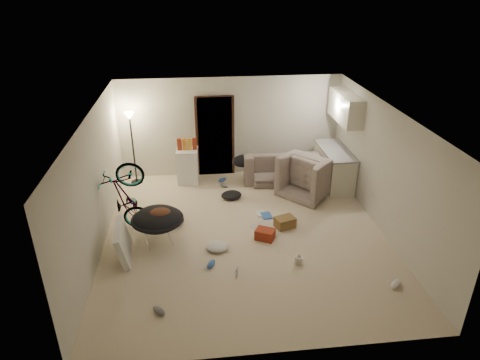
{
  "coord_description": "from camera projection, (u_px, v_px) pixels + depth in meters",
  "views": [
    {
      "loc": [
        -0.92,
        -7.19,
        4.71
      ],
      "look_at": [
        -0.04,
        0.6,
        0.92
      ],
      "focal_mm": 32.0,
      "sensor_mm": 36.0,
      "label": 1
    }
  ],
  "objects": [
    {
      "name": "book_asset",
      "position": [
        236.0,
        279.0,
        7.29
      ],
      "size": [
        0.24,
        0.21,
        0.02
      ],
      "primitive_type": "imported",
      "rotation": [
        0.0,
        0.0,
        1.18
      ],
      "color": "maroon",
      "rests_on": "floor"
    },
    {
      "name": "counter_top",
      "position": [
        336.0,
        150.0,
        10.21
      ],
      "size": [
        0.64,
        1.54,
        0.04
      ],
      "primitive_type": "cube",
      "color": "gray",
      "rests_on": "kitchen_counter"
    },
    {
      "name": "door_trim",
      "position": [
        215.0,
        137.0,
        10.72
      ],
      "size": [
        0.97,
        0.04,
        2.1
      ],
      "primitive_type": "cube",
      "color": "#361D13",
      "rests_on": "floor"
    },
    {
      "name": "shoe_2",
      "position": [
        211.0,
        264.0,
        7.61
      ],
      "size": [
        0.22,
        0.28,
        0.1
      ],
      "primitive_type": "ellipsoid",
      "rotation": [
        0.0,
        0.0,
        1.07
      ],
      "color": "#3361B9",
      "rests_on": "floor"
    },
    {
      "name": "saucer_chair",
      "position": [
        158.0,
        223.0,
        8.14
      ],
      "size": [
        1.0,
        1.0,
        0.71
      ],
      "color": "silver",
      "rests_on": "floor"
    },
    {
      "name": "hoodie",
      "position": [
        160.0,
        215.0,
        8.03
      ],
      "size": [
        0.55,
        0.49,
        0.22
      ],
      "primitive_type": "ellipsoid",
      "rotation": [
        0.0,
        0.0,
        0.21
      ],
      "color": "#482719",
      "rests_on": "saucer_chair"
    },
    {
      "name": "clothes_lump_a",
      "position": [
        172.0,
        220.0,
        8.89
      ],
      "size": [
        0.54,
        0.47,
        0.16
      ],
      "primitive_type": "ellipsoid",
      "rotation": [
        0.0,
        0.0,
        -0.08
      ],
      "color": "black",
      "rests_on": "floor"
    },
    {
      "name": "book_blue",
      "position": [
        267.0,
        216.0,
        9.19
      ],
      "size": [
        0.24,
        0.31,
        0.03
      ],
      "primitive_type": "cube",
      "rotation": [
        0.0,
        0.0,
        0.13
      ],
      "color": "#3361B9",
      "rests_on": "floor"
    },
    {
      "name": "bicycle",
      "position": [
        128.0,
        213.0,
        8.5
      ],
      "size": [
        1.62,
        0.76,
        0.92
      ],
      "primitive_type": "imported",
      "rotation": [
        0.0,
        -0.17,
        1.53
      ],
      "color": "black",
      "rests_on": "floor"
    },
    {
      "name": "floor",
      "position": [
        245.0,
        235.0,
        8.57
      ],
      "size": [
        5.5,
        6.0,
        0.02
      ],
      "primitive_type": "cube",
      "color": "beige",
      "rests_on": "ground"
    },
    {
      "name": "wall_front",
      "position": [
        275.0,
        281.0,
        5.33
      ],
      "size": [
        5.5,
        0.02,
        2.5
      ],
      "primitive_type": "cube",
      "color": "beige",
      "rests_on": "floor"
    },
    {
      "name": "shoe_3",
      "position": [
        159.0,
        311.0,
        6.56
      ],
      "size": [
        0.25,
        0.25,
        0.09
      ],
      "primitive_type": "ellipsoid",
      "rotation": [
        0.0,
        0.0,
        -0.79
      ],
      "color": "slate",
      "rests_on": "floor"
    },
    {
      "name": "book_white",
      "position": [
        261.0,
        214.0,
        9.28
      ],
      "size": [
        0.23,
        0.28,
        0.02
      ],
      "primitive_type": "cube",
      "rotation": [
        0.0,
        0.0,
        0.12
      ],
      "color": "silver",
      "rests_on": "floor"
    },
    {
      "name": "snack_box_2",
      "position": [
        189.0,
        144.0,
        10.31
      ],
      "size": [
        0.11,
        0.08,
        0.3
      ],
      "primitive_type": "cube",
      "rotation": [
        0.0,
        0.0,
        0.08
      ],
      "color": "gold",
      "rests_on": "mini_fridge"
    },
    {
      "name": "snack_box_0",
      "position": [
        179.0,
        145.0,
        10.29
      ],
      "size": [
        0.11,
        0.08,
        0.3
      ],
      "primitive_type": "cube",
      "rotation": [
        0.0,
        0.0,
        -0.14
      ],
      "color": "maroon",
      "rests_on": "mini_fridge"
    },
    {
      "name": "shoe_1",
      "position": [
        224.0,
        185.0,
        10.44
      ],
      "size": [
        0.25,
        0.24,
        0.09
      ],
      "primitive_type": "ellipsoid",
      "rotation": [
        0.0,
        0.0,
        -0.73
      ],
      "color": "slate",
      "rests_on": "floor"
    },
    {
      "name": "floor_lamp",
      "position": [
        131.0,
        133.0,
        10.13
      ],
      "size": [
        0.28,
        0.28,
        1.81
      ],
      "color": "black",
      "rests_on": "floor"
    },
    {
      "name": "clothes_lump_b",
      "position": [
        231.0,
        195.0,
        9.93
      ],
      "size": [
        0.59,
        0.55,
        0.15
      ],
      "primitive_type": "ellipsoid",
      "rotation": [
        0.0,
        0.0,
        0.34
      ],
      "color": "black",
      "rests_on": "floor"
    },
    {
      "name": "sofa",
      "position": [
        281.0,
        169.0,
        10.76
      ],
      "size": [
        1.92,
        0.8,
        0.56
      ],
      "primitive_type": "imported",
      "rotation": [
        0.0,
        0.0,
        3.11
      ],
      "color": "#353C35",
      "rests_on": "floor"
    },
    {
      "name": "drink_case_a",
      "position": [
        285.0,
        222.0,
        8.76
      ],
      "size": [
        0.46,
        0.39,
        0.22
      ],
      "primitive_type": "cube",
      "rotation": [
        0.0,
        0.0,
        0.33
      ],
      "color": "brown",
      "rests_on": "floor"
    },
    {
      "name": "drink_case_b",
      "position": [
        265.0,
        234.0,
        8.38
      ],
      "size": [
        0.44,
        0.4,
        0.21
      ],
      "primitive_type": "cube",
      "rotation": [
        0.0,
        0.0,
        -0.48
      ],
      "color": "maroon",
      "rests_on": "floor"
    },
    {
      "name": "wall_right",
      "position": [
        386.0,
        171.0,
        8.31
      ],
      "size": [
        0.02,
        6.0,
        2.5
      ],
      "primitive_type": "cube",
      "color": "beige",
      "rests_on": "floor"
    },
    {
      "name": "clothes_lump_c",
      "position": [
        217.0,
        246.0,
        8.07
      ],
      "size": [
        0.49,
        0.45,
        0.13
      ],
      "primitive_type": "ellipsoid",
      "rotation": [
        0.0,
        0.0,
        -0.19
      ],
      "color": "silver",
      "rests_on": "floor"
    },
    {
      "name": "doorway",
      "position": [
        215.0,
        136.0,
        10.74
      ],
      "size": [
        0.85,
        0.1,
        2.04
      ],
      "primitive_type": "cube",
      "color": "black",
      "rests_on": "floor"
    },
    {
      "name": "armchair",
      "position": [
        312.0,
        178.0,
        10.08
      ],
      "size": [
        1.47,
        1.48,
        0.73
      ],
      "primitive_type": "imported",
      "rotation": [
        0.0,
        0.0,
        2.32
      ],
      "color": "#353C35",
      "rests_on": "floor"
    },
    {
      "name": "kitchen_counter",
      "position": [
        334.0,
        168.0,
        10.41
      ],
      "size": [
        0.6,
        1.5,
        0.88
      ],
      "primitive_type": "cube",
      "color": "beige",
      "rests_on": "floor"
    },
    {
      "name": "kitchen_uppers",
      "position": [
        346.0,
        108.0,
        9.77
      ],
      "size": [
        0.38,
        1.4,
        0.65
      ],
      "primitive_type": "cube",
      "color": "beige",
      "rests_on": "wall_right"
    },
    {
      "name": "shoe_4",
      "position": [
        396.0,
        284.0,
        7.12
      ],
      "size": [
        0.29,
        0.28,
        0.11
      ],
      "primitive_type": "ellipsoid",
      "rotation": [
        0.0,
        0.0,
        0.77
      ],
      "color": "white",
      "rests_on": "floor"
    },
    {
      "name": "snack_box_3",
      "position": [
        194.0,
        144.0,
        10.32
      ],
      "size": [
        0.11,
        0.08,
        0.3
      ],
      "primitive_type": "cube",
      "rotation": [
        0.0,
        0.0,
        0.12
      ],
      "color": "maroon",
      "rests_on": "mini_fridge"
    },
    {
      "name": "sofa_drape",
      "position": [
        243.0,
        161.0,
        10.55
      ],
      "size": [
        0.66,
        0.59,
        0.28
      ],
      "primitive_type": "ellipsoid",
      "rotation": [
        0.0,
        0.0,
        0.25
      ],
      "color": "black",
      "rests_on": "sofa"
    },
    {
      "name": "tv_box",
      "position": [
        123.0,
        242.0,
        7.77
      ],
      "size": [
        0.31,
        0.95,
        0.63
      ],
      "primitive_type": "cube",
      "rotation": [
        0.0,
        -0.21,
        0.08
      ],
      "color": "silver",
      "rests_on": "floor"
    },
    {
      "name": "mini_fridge",
      "position": [
        188.0,
        166.0,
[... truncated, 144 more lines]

